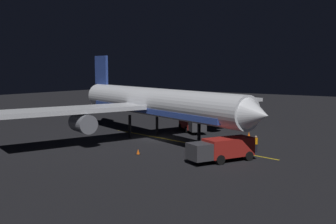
{
  "coord_description": "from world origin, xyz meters",
  "views": [
    {
      "loc": [
        39.15,
        29.85,
        8.77
      ],
      "look_at": [
        0.0,
        2.0,
        3.5
      ],
      "focal_mm": 43.32,
      "sensor_mm": 36.0,
      "label": 1
    }
  ],
  "objects_px": {
    "traffic_cone_near_right": "(249,134)",
    "traffic_cone_far": "(138,152)",
    "airliner": "(152,103)",
    "ground_crew_worker": "(256,144)",
    "catering_truck": "(192,123)",
    "traffic_cone_near_left": "(231,153)",
    "traffic_cone_under_wing": "(250,140)",
    "baggage_truck": "(223,149)"
  },
  "relations": [
    {
      "from": "traffic_cone_near_left",
      "to": "traffic_cone_far",
      "type": "relative_size",
      "value": 1.0
    },
    {
      "from": "airliner",
      "to": "traffic_cone_near_left",
      "type": "distance_m",
      "value": 13.58
    },
    {
      "from": "baggage_truck",
      "to": "catering_truck",
      "type": "relative_size",
      "value": 1.14
    },
    {
      "from": "traffic_cone_near_right",
      "to": "catering_truck",
      "type": "bearing_deg",
      "value": -80.84
    },
    {
      "from": "ground_crew_worker",
      "to": "traffic_cone_under_wing",
      "type": "height_order",
      "value": "ground_crew_worker"
    },
    {
      "from": "airliner",
      "to": "traffic_cone_near_right",
      "type": "relative_size",
      "value": 66.56
    },
    {
      "from": "airliner",
      "to": "traffic_cone_near_left",
      "type": "height_order",
      "value": "airliner"
    },
    {
      "from": "baggage_truck",
      "to": "traffic_cone_far",
      "type": "distance_m",
      "value": 8.76
    },
    {
      "from": "ground_crew_worker",
      "to": "catering_truck",
      "type": "bearing_deg",
      "value": -121.0
    },
    {
      "from": "traffic_cone_near_right",
      "to": "traffic_cone_under_wing",
      "type": "distance_m",
      "value": 4.54
    },
    {
      "from": "catering_truck",
      "to": "traffic_cone_under_wing",
      "type": "height_order",
      "value": "catering_truck"
    },
    {
      "from": "traffic_cone_under_wing",
      "to": "traffic_cone_far",
      "type": "relative_size",
      "value": 1.0
    },
    {
      "from": "baggage_truck",
      "to": "traffic_cone_near_right",
      "type": "bearing_deg",
      "value": -165.18
    },
    {
      "from": "airliner",
      "to": "baggage_truck",
      "type": "bearing_deg",
      "value": 65.44
    },
    {
      "from": "traffic_cone_far",
      "to": "catering_truck",
      "type": "bearing_deg",
      "value": -168.0
    },
    {
      "from": "airliner",
      "to": "baggage_truck",
      "type": "relative_size",
      "value": 5.38
    },
    {
      "from": "catering_truck",
      "to": "traffic_cone_near_right",
      "type": "bearing_deg",
      "value": 99.16
    },
    {
      "from": "traffic_cone_far",
      "to": "airliner",
      "type": "bearing_deg",
      "value": -151.04
    },
    {
      "from": "traffic_cone_near_left",
      "to": "baggage_truck",
      "type": "bearing_deg",
      "value": 9.28
    },
    {
      "from": "baggage_truck",
      "to": "airliner",
      "type": "bearing_deg",
      "value": -114.56
    },
    {
      "from": "airliner",
      "to": "catering_truck",
      "type": "distance_m",
      "value": 8.11
    },
    {
      "from": "traffic_cone_near_left",
      "to": "catering_truck",
      "type": "bearing_deg",
      "value": -133.23
    },
    {
      "from": "airliner",
      "to": "ground_crew_worker",
      "type": "bearing_deg",
      "value": 89.06
    },
    {
      "from": "airliner",
      "to": "ground_crew_worker",
      "type": "height_order",
      "value": "airliner"
    },
    {
      "from": "baggage_truck",
      "to": "traffic_cone_far",
      "type": "bearing_deg",
      "value": -74.94
    },
    {
      "from": "baggage_truck",
      "to": "traffic_cone_near_right",
      "type": "xyz_separation_m",
      "value": [
        -14.52,
        -3.84,
        -0.91
      ]
    },
    {
      "from": "baggage_truck",
      "to": "ground_crew_worker",
      "type": "xyz_separation_m",
      "value": [
        -5.69,
        0.87,
        -0.28
      ]
    },
    {
      "from": "ground_crew_worker",
      "to": "traffic_cone_far",
      "type": "bearing_deg",
      "value": -49.44
    },
    {
      "from": "traffic_cone_near_right",
      "to": "traffic_cone_far",
      "type": "distance_m",
      "value": 17.4
    },
    {
      "from": "baggage_truck",
      "to": "traffic_cone_under_wing",
      "type": "xyz_separation_m",
      "value": [
        -10.42,
        -1.89,
        -0.91
      ]
    },
    {
      "from": "airliner",
      "to": "traffic_cone_near_right",
      "type": "bearing_deg",
      "value": 133.4
    },
    {
      "from": "traffic_cone_near_left",
      "to": "traffic_cone_near_right",
      "type": "distance_m",
      "value": 12.35
    },
    {
      "from": "airliner",
      "to": "traffic_cone_under_wing",
      "type": "xyz_separation_m",
      "value": [
        -4.5,
        11.05,
        -4.14
      ]
    },
    {
      "from": "catering_truck",
      "to": "ground_crew_worker",
      "type": "distance_m",
      "value": 14.69
    },
    {
      "from": "airliner",
      "to": "catering_truck",
      "type": "height_order",
      "value": "airliner"
    },
    {
      "from": "traffic_cone_under_wing",
      "to": "traffic_cone_far",
      "type": "distance_m",
      "value": 14.26
    },
    {
      "from": "airliner",
      "to": "traffic_cone_near_right",
      "type": "distance_m",
      "value": 13.19
    },
    {
      "from": "baggage_truck",
      "to": "catering_truck",
      "type": "distance_m",
      "value": 17.68
    },
    {
      "from": "airliner",
      "to": "baggage_truck",
      "type": "height_order",
      "value": "airliner"
    },
    {
      "from": "catering_truck",
      "to": "traffic_cone_far",
      "type": "xyz_separation_m",
      "value": [
        15.51,
        3.3,
        -0.91
      ]
    },
    {
      "from": "baggage_truck",
      "to": "traffic_cone_near_left",
      "type": "relative_size",
      "value": 12.37
    },
    {
      "from": "traffic_cone_far",
      "to": "traffic_cone_near_right",
      "type": "bearing_deg",
      "value": 164.76
    }
  ]
}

